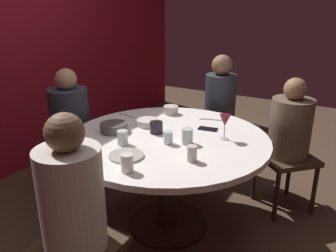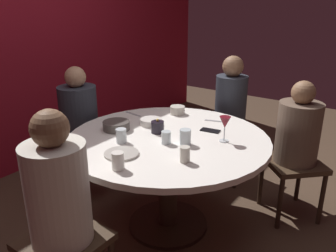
{
  "view_description": "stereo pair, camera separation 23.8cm",
  "coord_description": "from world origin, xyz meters",
  "px_view_note": "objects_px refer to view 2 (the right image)",
  "views": [
    {
      "loc": [
        -1.95,
        -1.11,
        1.63
      ],
      "look_at": [
        0.0,
        0.0,
        0.82
      ],
      "focal_mm": 36.72,
      "sensor_mm": 36.0,
      "label": 1
    },
    {
      "loc": [
        -1.82,
        -1.31,
        1.63
      ],
      "look_at": [
        0.0,
        0.0,
        0.82
      ],
      "focal_mm": 36.72,
      "sensor_mm": 36.0,
      "label": 2
    }
  ],
  "objects_px": {
    "seated_diner_right": "(230,105)",
    "cell_phone": "(210,130)",
    "bowl_salad_center": "(177,110)",
    "cup_far_edge": "(121,136)",
    "cup_by_left_diner": "(185,154)",
    "bowl_serving_large": "(116,126)",
    "seated_diner_back": "(79,117)",
    "seated_diner_front_right": "(298,135)",
    "wine_glass": "(225,123)",
    "dinner_plate": "(121,154)",
    "cup_near_candle": "(185,137)",
    "dining_table": "(168,155)",
    "seated_diner_left": "(58,196)",
    "candle_holder": "(158,127)",
    "cup_by_right_diner": "(166,137)",
    "cup_center_front": "(118,161)",
    "bowl_small_white": "(151,122)"
  },
  "relations": [
    {
      "from": "seated_diner_front_right",
      "to": "bowl_serving_large",
      "type": "distance_m",
      "value": 1.36
    },
    {
      "from": "seated_diner_front_right",
      "to": "cup_far_edge",
      "type": "distance_m",
      "value": 1.32
    },
    {
      "from": "seated_diner_back",
      "to": "bowl_serving_large",
      "type": "xyz_separation_m",
      "value": [
        -0.11,
        -0.55,
        0.07
      ]
    },
    {
      "from": "seated_diner_back",
      "to": "seated_diner_right",
      "type": "height_order",
      "value": "seated_diner_right"
    },
    {
      "from": "dinner_plate",
      "to": "cup_far_edge",
      "type": "height_order",
      "value": "cup_far_edge"
    },
    {
      "from": "dining_table",
      "to": "cup_near_candle",
      "type": "height_order",
      "value": "cup_near_candle"
    },
    {
      "from": "seated_diner_right",
      "to": "dining_table",
      "type": "bearing_deg",
      "value": 0.0
    },
    {
      "from": "seated_diner_back",
      "to": "bowl_salad_center",
      "type": "relative_size",
      "value": 9.22
    },
    {
      "from": "dining_table",
      "to": "cell_phone",
      "type": "xyz_separation_m",
      "value": [
        0.27,
        -0.19,
        0.14
      ]
    },
    {
      "from": "wine_glass",
      "to": "bowl_serving_large",
      "type": "xyz_separation_m",
      "value": [
        -0.26,
        0.75,
        -0.1
      ]
    },
    {
      "from": "cup_far_edge",
      "to": "seated_diner_left",
      "type": "bearing_deg",
      "value": -163.76
    },
    {
      "from": "seated_diner_back",
      "to": "cup_near_candle",
      "type": "bearing_deg",
      "value": -2.21
    },
    {
      "from": "seated_diner_back",
      "to": "cup_near_candle",
      "type": "distance_m",
      "value": 1.12
    },
    {
      "from": "seated_diner_right",
      "to": "dinner_plate",
      "type": "relative_size",
      "value": 5.44
    },
    {
      "from": "bowl_small_white",
      "to": "cup_by_left_diner",
      "type": "height_order",
      "value": "cup_by_left_diner"
    },
    {
      "from": "dining_table",
      "to": "cup_near_candle",
      "type": "bearing_deg",
      "value": -104.03
    },
    {
      "from": "dining_table",
      "to": "seated_diner_right",
      "type": "distance_m",
      "value": 1.0
    },
    {
      "from": "cup_far_edge",
      "to": "seated_diner_right",
      "type": "bearing_deg",
      "value": -8.79
    },
    {
      "from": "bowl_salad_center",
      "to": "bowl_serving_large",
      "type": "bearing_deg",
      "value": 164.79
    },
    {
      "from": "bowl_salad_center",
      "to": "cup_far_edge",
      "type": "relative_size",
      "value": 1.27
    },
    {
      "from": "cell_phone",
      "to": "cup_far_edge",
      "type": "bearing_deg",
      "value": -43.74
    },
    {
      "from": "cup_by_left_diner",
      "to": "bowl_small_white",
      "type": "bearing_deg",
      "value": 55.29
    },
    {
      "from": "dining_table",
      "to": "seated_diner_front_right",
      "type": "xyz_separation_m",
      "value": [
        0.7,
        -0.7,
        0.09
      ]
    },
    {
      "from": "bowl_salad_center",
      "to": "cup_center_front",
      "type": "xyz_separation_m",
      "value": [
        -1.03,
        -0.3,
        0.02
      ]
    },
    {
      "from": "cell_phone",
      "to": "cup_by_left_diner",
      "type": "bearing_deg",
      "value": 4.84
    },
    {
      "from": "cup_by_left_diner",
      "to": "cup_far_edge",
      "type": "bearing_deg",
      "value": 89.93
    },
    {
      "from": "seated_diner_right",
      "to": "cell_phone",
      "type": "distance_m",
      "value": 0.74
    },
    {
      "from": "dinner_plate",
      "to": "seated_diner_left",
      "type": "bearing_deg",
      "value": -173.48
    },
    {
      "from": "candle_holder",
      "to": "cup_by_left_diner",
      "type": "bearing_deg",
      "value": -124.38
    },
    {
      "from": "seated_diner_left",
      "to": "seated_diner_back",
      "type": "relative_size",
      "value": 1.04
    },
    {
      "from": "cell_phone",
      "to": "dinner_plate",
      "type": "bearing_deg",
      "value": -28.29
    },
    {
      "from": "dinner_plate",
      "to": "cup_by_left_diner",
      "type": "xyz_separation_m",
      "value": [
        0.14,
        -0.37,
        0.04
      ]
    },
    {
      "from": "cup_center_front",
      "to": "cup_by_left_diner",
      "type": "bearing_deg",
      "value": -40.32
    },
    {
      "from": "candle_holder",
      "to": "cup_far_edge",
      "type": "relative_size",
      "value": 1.11
    },
    {
      "from": "dining_table",
      "to": "seated_diner_front_right",
      "type": "height_order",
      "value": "seated_diner_front_right"
    },
    {
      "from": "dinner_plate",
      "to": "cup_by_left_diner",
      "type": "height_order",
      "value": "cup_by_left_diner"
    },
    {
      "from": "seated_diner_right",
      "to": "cell_phone",
      "type": "height_order",
      "value": "seated_diner_right"
    },
    {
      "from": "bowl_salad_center",
      "to": "bowl_small_white",
      "type": "xyz_separation_m",
      "value": [
        -0.34,
        0.02,
        -0.01
      ]
    },
    {
      "from": "cup_near_candle",
      "to": "bowl_salad_center",
      "type": "bearing_deg",
      "value": 38.77
    },
    {
      "from": "candle_holder",
      "to": "bowl_salad_center",
      "type": "bearing_deg",
      "value": 16.07
    },
    {
      "from": "cell_phone",
      "to": "bowl_serving_large",
      "type": "relative_size",
      "value": 0.71
    },
    {
      "from": "cup_by_left_diner",
      "to": "cell_phone",
      "type": "bearing_deg",
      "value": 13.45
    },
    {
      "from": "bowl_serving_large",
      "to": "candle_holder",
      "type": "bearing_deg",
      "value": -65.23
    },
    {
      "from": "cup_by_left_diner",
      "to": "seated_diner_front_right",
      "type": "bearing_deg",
      "value": -21.65
    },
    {
      "from": "candle_holder",
      "to": "cup_by_right_diner",
      "type": "height_order",
      "value": "candle_holder"
    },
    {
      "from": "bowl_serving_large",
      "to": "cup_by_left_diner",
      "type": "bearing_deg",
      "value": -102.68
    },
    {
      "from": "cup_by_right_diner",
      "to": "cup_far_edge",
      "type": "relative_size",
      "value": 0.9
    },
    {
      "from": "bowl_small_white",
      "to": "dining_table",
      "type": "bearing_deg",
      "value": -116.42
    },
    {
      "from": "dining_table",
      "to": "cup_center_front",
      "type": "xyz_separation_m",
      "value": [
        -0.57,
        -0.06,
        0.19
      ]
    },
    {
      "from": "dinner_plate",
      "to": "cup_center_front",
      "type": "distance_m",
      "value": 0.2
    }
  ]
}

